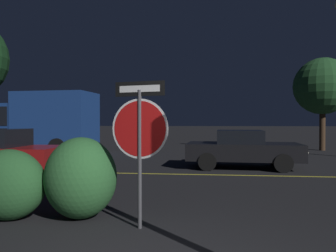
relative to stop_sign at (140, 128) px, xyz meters
name	(u,v)px	position (x,y,z in m)	size (l,w,h in m)	color
road_center_stripe	(188,174)	(0.46, 5.16, -1.51)	(36.97, 0.12, 0.01)	gold
stop_sign	(140,128)	(0.00, 0.00, 0.00)	(0.89, 0.19, 2.21)	#4C4C51
hedge_bush_1	(9,184)	(-2.22, 0.18, -0.93)	(1.23, 0.89, 1.16)	#285B2D
hedge_bush_2	(81,178)	(-1.08, 0.41, -0.83)	(1.19, 1.17, 1.35)	#2D6633
passing_car_2	(242,149)	(2.27, 6.83, -0.84)	(4.04, 2.19, 1.32)	black
delivery_truck	(35,121)	(-7.73, 11.12, 0.15)	(6.18, 2.77, 3.10)	navy
tree_0	(323,86)	(7.57, 14.53, 2.11)	(3.19, 3.19, 5.23)	#422D1E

